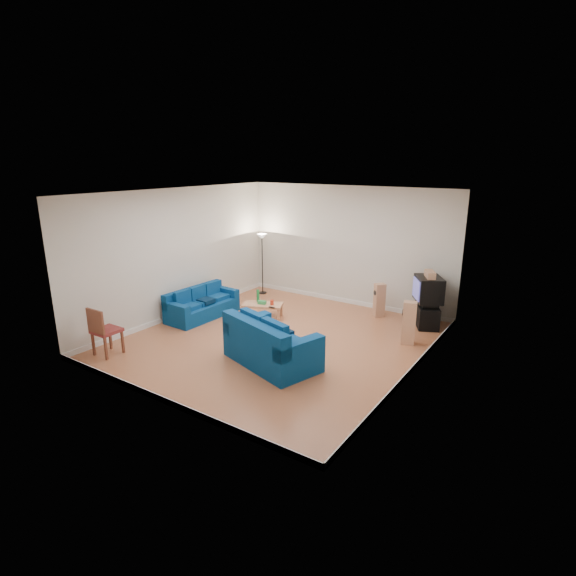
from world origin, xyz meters
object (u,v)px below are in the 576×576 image
Objects in this scene: sofa_three_seat at (201,306)px; coffee_table at (263,306)px; tv_stand at (427,316)px; television at (428,289)px; sofa_loveseat at (269,347)px.

coffee_table is at bearing 122.96° from sofa_three_seat.
television is at bearing -122.21° from tv_stand.
coffee_table is 4.00m from tv_stand.
sofa_loveseat is 1.92× the size of coffee_table.
sofa_three_seat is 3.32m from sofa_loveseat.
coffee_table is 4.03m from television.
tv_stand is (1.89, 3.79, -0.10)m from sofa_loveseat.
tv_stand is at bearing 118.49° from sofa_three_seat.
television reaches higher than tv_stand.
tv_stand is (4.95, 2.52, -0.01)m from sofa_three_seat.
sofa_loveseat is (3.06, -1.27, 0.09)m from sofa_three_seat.
sofa_loveseat reaches higher than tv_stand.
sofa_three_seat is 5.56m from tv_stand.
television is (4.93, 2.52, 0.64)m from sofa_three_seat.
sofa_loveseat reaches higher than sofa_three_seat.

